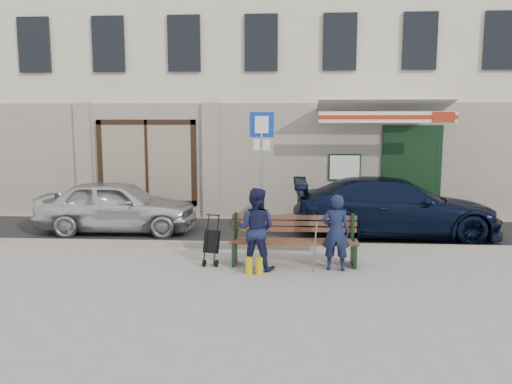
# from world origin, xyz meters

# --- Properties ---
(ground) EXTENTS (80.00, 80.00, 0.00)m
(ground) POSITION_xyz_m (0.00, 0.00, 0.00)
(ground) COLOR #9E9991
(ground) RESTS_ON ground
(asphalt_lane) EXTENTS (60.00, 3.20, 0.01)m
(asphalt_lane) POSITION_xyz_m (0.00, 3.10, 0.01)
(asphalt_lane) COLOR #282828
(asphalt_lane) RESTS_ON ground
(curb) EXTENTS (60.00, 0.18, 0.12)m
(curb) POSITION_xyz_m (0.00, 1.50, 0.06)
(curb) COLOR #9E9384
(curb) RESTS_ON ground
(building) EXTENTS (20.00, 8.27, 10.00)m
(building) POSITION_xyz_m (0.01, 8.45, 4.97)
(building) COLOR beige
(building) RESTS_ON ground
(car_silver) EXTENTS (3.86, 1.65, 1.30)m
(car_silver) POSITION_xyz_m (-3.39, 2.87, 0.65)
(car_silver) COLOR silver
(car_silver) RESTS_ON ground
(car_navy) EXTENTS (4.78, 1.95, 1.39)m
(car_navy) POSITION_xyz_m (3.26, 2.86, 0.69)
(car_navy) COLOR black
(car_navy) RESTS_ON ground
(parking_sign) EXTENTS (0.53, 0.16, 2.89)m
(parking_sign) POSITION_xyz_m (0.17, 1.85, 1.96)
(parking_sign) COLOR gray
(parking_sign) RESTS_ON ground
(bench) EXTENTS (2.40, 1.17, 0.98)m
(bench) POSITION_xyz_m (0.82, 0.31, 0.46)
(bench) COLOR brown
(bench) RESTS_ON ground
(man) EXTENTS (0.54, 0.38, 1.39)m
(man) POSITION_xyz_m (1.61, -0.00, 0.70)
(man) COLOR #151C39
(man) RESTS_ON ground
(woman) EXTENTS (0.84, 0.72, 1.50)m
(woman) POSITION_xyz_m (0.16, -0.03, 0.75)
(woman) COLOR #151A3C
(woman) RESTS_ON ground
(stroller) EXTENTS (0.32, 0.42, 0.94)m
(stroller) POSITION_xyz_m (-0.69, 0.23, 0.41)
(stroller) COLOR black
(stroller) RESTS_ON ground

